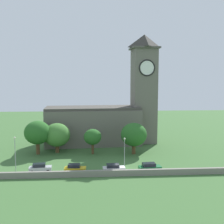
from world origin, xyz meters
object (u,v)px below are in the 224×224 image
car_yellow (75,168)px  tree_churchyard (57,135)px  streetlamp_west_end (15,148)px  tree_riverside_west (37,133)px  car_silver (40,168)px  car_green (150,167)px  tree_by_tower (93,137)px  church (109,114)px  car_white (114,168)px  tree_riverside_east (134,135)px  streetlamp_west_mid (125,147)px

car_yellow → tree_churchyard: 18.21m
streetlamp_west_end → tree_riverside_west: (2.09, 13.39, 0.76)m
car_silver → car_green: (22.72, -1.23, -0.00)m
car_yellow → streetlamp_west_end: 13.31m
car_silver → tree_churchyard: (1.59, 15.94, 3.77)m
tree_by_tower → church: bearing=68.7°
car_white → car_green: (7.52, -0.08, 0.06)m
tree_riverside_east → car_green: bearing=-85.1°
car_yellow → car_white: 7.96m
tree_riverside_east → tree_riverside_west: bearing=176.6°
car_green → car_yellow: bearing=179.0°
church → car_yellow: (-8.52, -27.23, -7.98)m
car_silver → tree_riverside_east: size_ratio=0.58×
tree_riverside_east → streetlamp_west_end: bearing=-156.0°
tree_riverside_west → tree_by_tower: bearing=-3.3°
car_white → tree_by_tower: bearing=106.1°
streetlamp_west_mid → tree_riverside_east: bearing=71.6°
car_yellow → streetlamp_west_mid: 11.61m
streetlamp_west_end → tree_by_tower: size_ratio=1.12×
car_yellow → car_white: (7.96, -0.20, -0.06)m
car_silver → car_yellow: (7.24, -0.95, 0.00)m
church → car_silver: size_ratio=7.20×
car_yellow → tree_riverside_west: (-10.43, 15.60, 4.67)m
car_green → tree_churchyard: (-21.14, 17.17, 3.77)m
streetlamp_west_end → tree_riverside_west: size_ratio=0.84×
streetlamp_west_end → tree_churchyard: 16.21m
streetlamp_west_mid → tree_by_tower: 13.50m
church → car_white: church is taller
church → tree_churchyard: church is taller
streetlamp_west_mid → car_green: bearing=-35.4°
car_silver → streetlamp_west_end: streetlamp_west_end is taller
car_yellow → tree_riverside_east: size_ratio=0.55×
car_silver → tree_by_tower: size_ratio=0.72×
car_green → tree_riverside_east: bearing=94.9°
church → streetlamp_west_end: church is taller
streetlamp_west_mid → tree_riverside_east: size_ratio=0.81×
church → tree_riverside_west: church is taller
church → streetlamp_west_end: size_ratio=4.63×
car_yellow → car_green: size_ratio=0.93×
car_silver → car_white: size_ratio=1.01×
car_silver → car_green: bearing=-3.1°
church → tree_riverside_east: 14.81m
tree_churchyard → car_yellow: bearing=-71.5°
car_white → church: bearing=88.8°
car_white → streetlamp_west_end: size_ratio=0.64×
church → tree_churchyard: 18.04m
church → car_white: size_ratio=7.28×
car_silver → streetlamp_west_mid: (17.84, 2.24, 3.49)m
car_green → tree_by_tower: tree_by_tower is taller
car_silver → tree_riverside_east: (21.48, 13.18, 4.11)m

